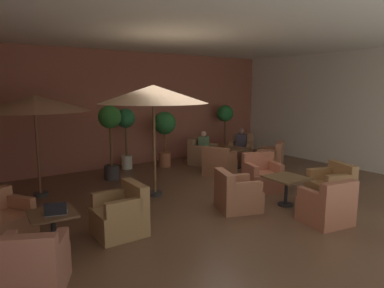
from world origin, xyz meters
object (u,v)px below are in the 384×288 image
at_px(armchair_mid_center_north, 202,154).
at_px(cafe_table_front_right, 286,182).
at_px(armchair_front_left_north, 1,222).
at_px(potted_tree_right_corner, 126,127).
at_px(patron_blue_shirt, 241,139).
at_px(potted_tree_mid_left, 110,130).
at_px(armchair_front_left_south, 121,216).
at_px(armchair_mid_center_east, 219,164).
at_px(patio_umbrella_tall_red, 34,104).
at_px(armchair_front_right_south, 327,207).
at_px(armchair_front_right_east, 237,195).
at_px(armchair_mid_center_west, 241,151).
at_px(armchair_front_left_east, 31,268).
at_px(armchair_mid_center_south, 271,160).
at_px(patio_umbrella_center_beige, 153,95).
at_px(open_laptop, 56,211).
at_px(potted_tree_mid_right, 225,124).
at_px(cafe_table_front_left, 53,224).
at_px(armchair_front_right_west, 331,186).
at_px(patron_by_window, 204,143).
at_px(cafe_table_mid_center, 235,153).
at_px(armchair_front_right_north, 262,177).
at_px(iced_drink_cup, 58,207).
at_px(potted_tree_left_corner, 165,128).

bearing_deg(armchair_mid_center_north, cafe_table_front_right, -102.76).
relative_size(armchair_front_left_north, cafe_table_front_right, 1.28).
relative_size(potted_tree_right_corner, patron_blue_shirt, 2.75).
bearing_deg(potted_tree_mid_left, armchair_front_left_south, -109.72).
distance_m(armchair_front_left_north, armchair_mid_center_east, 5.68).
bearing_deg(patio_umbrella_tall_red, armchair_front_right_south, -50.65).
xyz_separation_m(armchair_front_right_east, armchair_mid_center_north, (1.98, 3.77, 0.01)).
xyz_separation_m(armchair_front_right_south, potted_tree_right_corner, (-1.13, 6.07, 0.98)).
relative_size(armchair_mid_center_west, patron_blue_shirt, 1.49).
bearing_deg(armchair_front_left_north, armchair_front_left_east, -86.86).
bearing_deg(armchair_front_left_south, armchair_mid_center_south, 16.58).
relative_size(patio_umbrella_center_beige, open_laptop, 6.89).
bearing_deg(potted_tree_mid_right, armchair_mid_center_west, -98.62).
distance_m(cafe_table_front_left, patio_umbrella_center_beige, 3.52).
bearing_deg(armchair_mid_center_east, potted_tree_right_corner, 128.79).
bearing_deg(cafe_table_front_right, armchair_front_right_south, -100.51).
xyz_separation_m(armchair_front_right_south, patron_blue_shirt, (2.53, 4.92, 0.42)).
relative_size(armchair_front_right_west, patron_by_window, 1.50).
distance_m(cafe_table_front_right, armchair_mid_center_north, 4.28).
distance_m(armchair_front_right_east, cafe_table_mid_center, 3.76).
distance_m(armchair_front_right_east, armchair_front_right_west, 2.22).
bearing_deg(armchair_front_left_south, armchair_mid_center_east, 28.51).
bearing_deg(potted_tree_mid_right, armchair_front_left_south, -144.29).
relative_size(armchair_front_right_north, patio_umbrella_center_beige, 0.39).
xyz_separation_m(cafe_table_mid_center, armchair_mid_center_north, (-0.53, 0.98, -0.15)).
distance_m(armchair_front_left_south, patron_by_window, 5.62).
bearing_deg(armchair_front_left_east, open_laptop, 58.91).
distance_m(potted_tree_mid_left, open_laptop, 4.29).
xyz_separation_m(iced_drink_cup, open_laptop, (-0.08, -0.18, -0.00)).
height_order(armchair_front_right_west, patron_by_window, patron_by_window).
bearing_deg(armchair_front_right_north, armchair_mid_center_north, 79.74).
xyz_separation_m(armchair_mid_center_west, patio_umbrella_center_beige, (-4.28, -1.69, 1.96)).
distance_m(armchair_front_left_south, patio_umbrella_center_beige, 2.91).
relative_size(cafe_table_front_left, patron_by_window, 1.05).
bearing_deg(potted_tree_right_corner, armchair_front_right_south, -79.44).
xyz_separation_m(armchair_front_left_north, armchair_front_left_south, (1.67, -0.92, 0.03)).
height_order(armchair_mid_center_west, potted_tree_right_corner, potted_tree_right_corner).
bearing_deg(potted_tree_mid_right, armchair_front_left_east, -145.18).
height_order(patio_umbrella_tall_red, potted_tree_right_corner, patio_umbrella_tall_red).
relative_size(armchair_mid_center_south, open_laptop, 2.75).
bearing_deg(patio_umbrella_center_beige, patio_umbrella_tall_red, 145.60).
distance_m(armchair_mid_center_south, potted_tree_mid_right, 2.79).
distance_m(armchair_front_left_north, patio_umbrella_tall_red, 2.94).
bearing_deg(potted_tree_mid_right, armchair_front_right_west, -105.58).
bearing_deg(cafe_table_front_right, potted_tree_left_corner, 92.74).
height_order(armchair_mid_center_east, armchair_mid_center_west, armchair_mid_center_west).
height_order(armchair_front_left_south, armchair_front_right_south, armchair_front_left_south).
relative_size(armchair_front_left_north, armchair_mid_center_west, 1.05).
height_order(armchair_front_left_east, armchair_front_right_south, armchair_front_right_south).
bearing_deg(patio_umbrella_tall_red, patron_by_window, 5.50).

